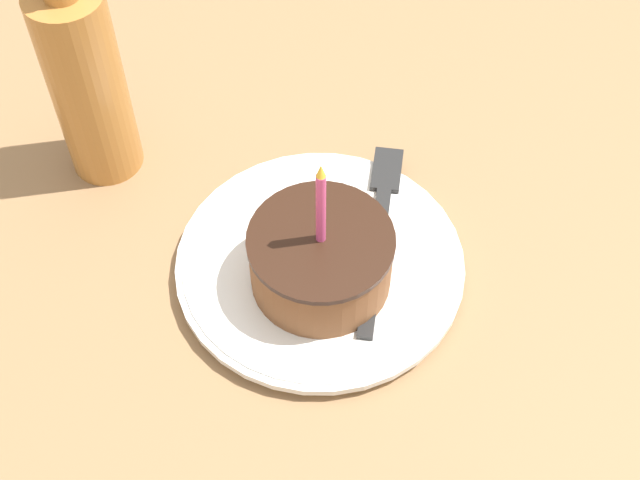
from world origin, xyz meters
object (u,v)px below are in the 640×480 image
object	(u,v)px
plate	(320,265)
cake_slice	(321,259)
bottle	(86,78)
fork	(380,223)

from	to	relation	value
plate	cake_slice	xyz separation A→B (m)	(-0.01, -0.01, 0.03)
plate	bottle	xyz separation A→B (m)	(-0.07, 0.21, 0.09)
fork	bottle	xyz separation A→B (m)	(-0.13, 0.21, 0.08)
fork	cake_slice	bearing A→B (deg)	-171.30
cake_slice	bottle	world-z (taller)	bottle
cake_slice	bottle	distance (m)	0.23
cake_slice	bottle	xyz separation A→B (m)	(-0.06, 0.22, 0.05)
plate	bottle	distance (m)	0.23
bottle	fork	bearing A→B (deg)	-58.68
cake_slice	bottle	bearing A→B (deg)	104.91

